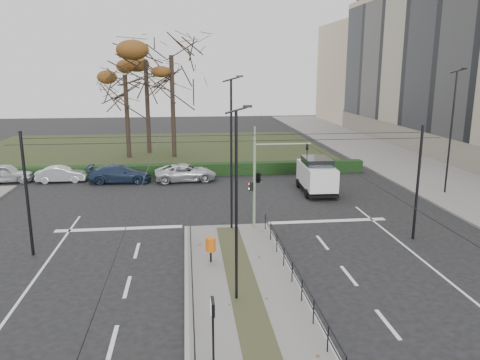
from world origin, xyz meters
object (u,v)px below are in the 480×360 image
(streetlamp_sidewalk, at_px, (451,131))
(rust_tree, at_px, (145,60))
(traffic_light, at_px, (260,176))
(litter_bin, at_px, (211,245))
(bare_tree_center, at_px, (171,63))
(streetlamp_median_far, at_px, (232,153))
(parked_car_fourth, at_px, (186,173))
(parked_car_second, at_px, (61,174))
(info_panel, at_px, (213,314))
(bare_tree_near, at_px, (125,81))
(parked_car_first, at_px, (5,173))
(white_van, at_px, (317,174))
(streetlamp_median_near, at_px, (237,205))
(parked_car_third, at_px, (120,174))

(streetlamp_sidewalk, bearing_deg, rust_tree, 138.98)
(traffic_light, height_order, streetlamp_sidewalk, streetlamp_sidewalk)
(litter_bin, height_order, bare_tree_center, bare_tree_center)
(streetlamp_median_far, xyz_separation_m, parked_car_fourth, (-2.50, 12.25, -3.66))
(litter_bin, bearing_deg, streetlamp_sidewalk, 31.35)
(traffic_light, height_order, parked_car_second, traffic_light)
(parked_car_second, bearing_deg, info_panel, -160.12)
(bare_tree_near, bearing_deg, bare_tree_center, -2.84)
(parked_car_first, bearing_deg, bare_tree_center, -59.69)
(white_van, bearing_deg, parked_car_fourth, 153.54)
(streetlamp_median_near, xyz_separation_m, parked_car_first, (-16.05, 21.55, -3.13))
(traffic_light, xyz_separation_m, parked_car_first, (-18.21, 13.28, -2.32))
(info_panel, bearing_deg, parked_car_fourth, 91.75)
(streetlamp_sidewalk, height_order, rust_tree, rust_tree)
(rust_tree, bearing_deg, parked_car_second, -115.86)
(streetlamp_median_far, relative_size, parked_car_fourth, 1.68)
(streetlamp_median_near, distance_m, parked_car_third, 21.93)
(streetlamp_sidewalk, relative_size, rust_tree, 0.69)
(parked_car_first, xyz_separation_m, parked_car_third, (8.99, -1.03, -0.04))
(traffic_light, bearing_deg, bare_tree_near, 112.97)
(parked_car_third, height_order, white_van, white_van)
(info_panel, relative_size, bare_tree_center, 0.16)
(litter_bin, bearing_deg, parked_car_first, 130.37)
(info_panel, relative_size, parked_car_second, 0.54)
(rust_tree, bearing_deg, streetlamp_median_near, -80.37)
(parked_car_third, xyz_separation_m, bare_tree_center, (4.04, 10.42, 8.64))
(rust_tree, height_order, bare_tree_near, rust_tree)
(parked_car_fourth, xyz_separation_m, rust_tree, (-3.81, 13.12, 9.00))
(white_van, bearing_deg, parked_car_second, 164.12)
(parked_car_first, distance_m, parked_car_fourth, 14.21)
(streetlamp_median_near, relative_size, parked_car_fourth, 1.50)
(bare_tree_center, bearing_deg, litter_bin, -85.36)
(streetlamp_median_far, distance_m, bare_tree_near, 24.62)
(litter_bin, bearing_deg, white_van, 55.62)
(parked_car_third, bearing_deg, streetlamp_median_near, -158.61)
(info_panel, bearing_deg, parked_car_third, 103.57)
(streetlamp_sidewalk, xyz_separation_m, parked_car_first, (-32.60, 7.36, -3.81))
(info_panel, distance_m, rust_tree, 38.63)
(traffic_light, height_order, bare_tree_near, bare_tree_near)
(streetlamp_sidewalk, xyz_separation_m, parked_car_second, (-28.23, 7.02, -3.92))
(bare_tree_center, bearing_deg, parked_car_third, -111.20)
(streetlamp_sidewalk, bearing_deg, traffic_light, -157.65)
(parked_car_second, relative_size, parked_car_third, 0.79)
(white_van, relative_size, bare_tree_near, 0.46)
(info_panel, distance_m, white_van, 21.55)
(parked_car_first, relative_size, white_van, 0.88)
(parked_car_third, distance_m, parked_car_fourth, 5.17)
(info_panel, xyz_separation_m, bare_tree_center, (-1.88, 34.93, 7.58))
(streetlamp_median_far, xyz_separation_m, parked_car_second, (-12.29, 13.03, -3.71))
(white_van, bearing_deg, streetlamp_sidewalk, -9.79)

